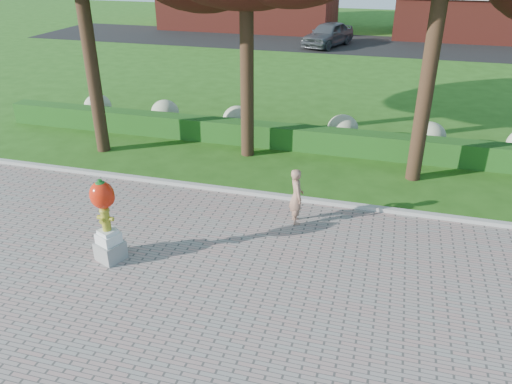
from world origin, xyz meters
TOP-DOWN VIEW (x-y plane):
  - ground at (0.00, 0.00)m, footprint 100.00×100.00m
  - curb at (0.00, 3.00)m, footprint 40.00×0.18m
  - lawn_hedge at (0.00, 7.00)m, footprint 24.00×0.70m
  - hydrangea_row at (0.57, 8.00)m, footprint 20.10×1.10m
  - street at (0.00, 28.00)m, footprint 50.00×8.00m
  - hydrant_sculpture at (-3.19, -1.02)m, footprint 0.71×0.71m
  - woman at (0.55, 1.79)m, footprint 0.55×0.64m
  - parked_car at (-2.26, 26.66)m, footprint 3.49×5.20m

SIDE VIEW (x-z plane):
  - ground at x=0.00m, z-range 0.00..0.00m
  - street at x=0.00m, z-range 0.00..0.02m
  - curb at x=0.00m, z-range 0.00..0.15m
  - lawn_hedge at x=0.00m, z-range 0.00..0.80m
  - hydrangea_row at x=0.57m, z-range 0.06..1.04m
  - woman at x=0.55m, z-range 0.04..1.54m
  - parked_car at x=-2.26m, z-range 0.02..1.66m
  - hydrant_sculpture at x=-3.19m, z-range 0.10..2.12m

